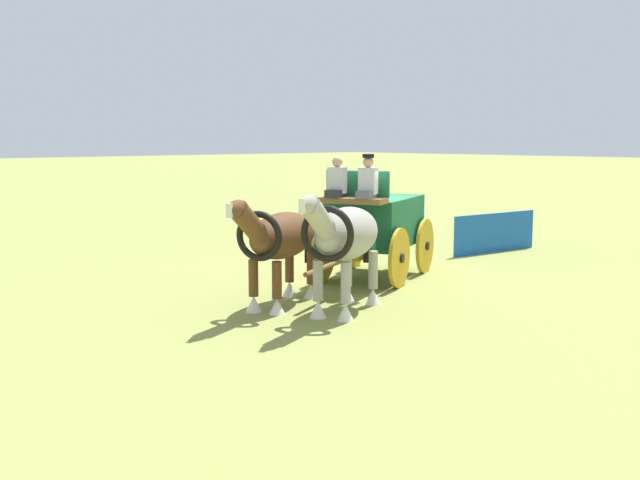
% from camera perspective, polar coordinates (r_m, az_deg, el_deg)
% --- Properties ---
extents(ground_plane, '(220.00, 220.00, 0.00)m').
position_cam_1_polar(ground_plane, '(17.32, 4.24, -2.83)').
color(ground_plane, olive).
extents(show_wagon, '(5.41, 3.09, 2.86)m').
position_cam_1_polar(show_wagon, '(16.99, 4.10, 1.26)').
color(show_wagon, '#195B38').
rests_on(show_wagon, ground).
extents(draft_horse_near, '(2.96, 1.75, 2.27)m').
position_cam_1_polar(draft_horse_near, '(13.56, 1.84, 0.22)').
color(draft_horse_near, '#9E998E').
rests_on(draft_horse_near, ground).
extents(draft_horse_off, '(3.05, 1.76, 2.15)m').
position_cam_1_polar(draft_horse_off, '(14.09, -3.09, 0.09)').
color(draft_horse_off, brown).
rests_on(draft_horse_off, ground).
extents(sponsor_banner, '(3.18, 0.45, 1.10)m').
position_cam_1_polar(sponsor_banner, '(21.52, 13.19, 0.55)').
color(sponsor_banner, '#1959B2').
rests_on(sponsor_banner, ground).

